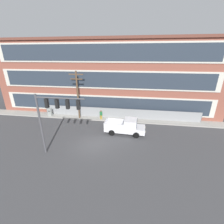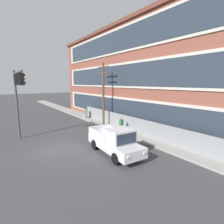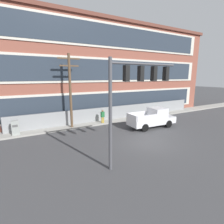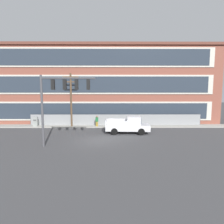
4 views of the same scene
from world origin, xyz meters
The scene contains 9 objects.
ground_plane centered at (0.00, 0.00, 0.00)m, with size 160.00×160.00×0.00m, color #424244.
sidewalk_building_side centered at (0.00, 7.81, 0.08)m, with size 80.00×2.12×0.16m, color #9E9B93.
brick_mill_building centered at (-0.56, 13.17, 6.20)m, with size 38.06×9.19×12.36m.
chain_link_fence centered at (2.08, 8.15, 0.90)m, with size 25.37×0.06×1.77m.
traffic_signal_mast centered at (-3.17, -2.08, 4.79)m, with size 4.86×0.43×6.46m.
pickup_truck_white centered at (3.53, 3.33, 0.97)m, with size 5.40×2.24×2.09m.
utility_pole_near_corner centered at (-4.27, 7.15, 4.24)m, with size 2.23×0.26×7.66m.
electrical_cabinet centered at (-9.50, 7.27, 0.75)m, with size 0.62×0.42×1.50m.
pedestrian_near_cabinet centered at (-0.64, 7.12, 0.97)m, with size 0.42×0.28×1.69m.
Camera 1 is at (4.32, -14.47, 9.89)m, focal length 24.00 mm.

